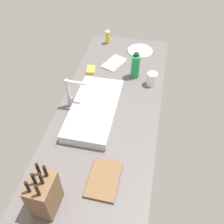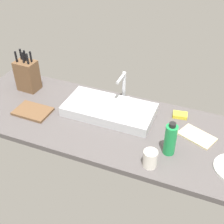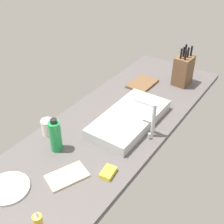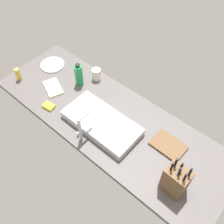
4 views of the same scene
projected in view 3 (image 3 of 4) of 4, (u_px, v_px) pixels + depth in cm
name	position (u px, v px, depth cm)	size (l,w,h in cm)	color
countertop_slab	(117.00, 121.00, 190.22)	(193.22, 67.83, 3.50)	#514C4C
sink_basin	(129.00, 119.00, 184.26)	(57.46, 28.36, 6.38)	#B7BABF
faucet	(151.00, 117.00, 168.71)	(5.50, 13.69, 22.02)	#B7BABF
knife_block	(183.00, 70.00, 220.74)	(14.77, 11.57, 29.44)	brown
cutting_board	(142.00, 84.00, 225.17)	(23.11, 15.97, 1.80)	brown
soap_bottle	(39.00, 224.00, 119.84)	(4.02, 4.02, 14.03)	gold
water_bottle	(55.00, 136.00, 160.61)	(6.57, 6.57, 20.53)	#1E8E47
dinner_plate	(8.00, 188.00, 142.17)	(21.05, 21.05, 1.20)	silver
dish_towel	(67.00, 176.00, 148.52)	(20.13, 12.13, 1.20)	beige
coffee_mug	(48.00, 127.00, 174.12)	(7.44, 7.44, 9.94)	silver
dish_sponge	(108.00, 172.00, 149.78)	(9.00, 6.00, 2.40)	yellow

